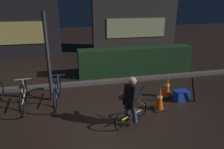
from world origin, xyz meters
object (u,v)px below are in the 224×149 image
Objects in this scene: street_post at (48,59)px; parked_bike_center_left at (57,92)px; parked_bike_left_mid at (24,96)px; closed_umbrella at (194,90)px; traffic_cone_near at (159,99)px; blue_crate at (181,95)px; cyclist at (131,101)px; traffic_cone_far at (167,87)px.

street_post is 1.55× the size of parked_bike_center_left.
closed_umbrella is (4.86, -0.84, 0.06)m from parked_bike_left_mid.
street_post is 1.01m from parked_bike_center_left.
parked_bike_center_left reaches higher than traffic_cone_near.
parked_bike_left_mid reaches higher than blue_crate.
cyclist is (-1.95, -0.91, 0.48)m from blue_crate.
traffic_cone_far is at bearing -90.67° from parked_bike_center_left.
blue_crate is 2.20m from cyclist.
street_post is 6.02× the size of blue_crate.
closed_umbrella reaches higher than parked_bike_left_mid.
traffic_cone_near is 0.93m from traffic_cone_far.
street_post reaches higher than cyclist.
traffic_cone_far is 0.51m from blue_crate.
parked_bike_left_mid is 2.49× the size of traffic_cone_near.
parked_bike_left_mid is 1.34× the size of cyclist.
street_post is 3.79× the size of traffic_cone_far.
traffic_cone_far is (3.56, -0.58, -0.98)m from street_post.
street_post is 3.74m from traffic_cone_far.
parked_bike_center_left is at bearing 158.87° from traffic_cone_near.
closed_umbrella is at bearing -48.65° from blue_crate.
closed_umbrella is at bearing -97.92° from parked_bike_center_left.
parked_bike_center_left is at bearing 174.04° from traffic_cone_far.
parked_bike_center_left is at bearing -49.98° from street_post.
parked_bike_left_mid is 0.94m from parked_bike_center_left.
closed_umbrella is at bearing -13.68° from cyclist.
cyclist is at bearing -42.83° from street_post.
street_post is 4.37m from closed_umbrella.
parked_bike_left_mid reaches higher than traffic_cone_far.
street_post is 2.12× the size of cyclist.
traffic_cone_near is at bearing -11.84° from closed_umbrella.
cyclist reaches higher than closed_umbrella.
parked_bike_left_mid is at bearing 120.27° from cyclist.
street_post is at bearing 45.32° from parked_bike_center_left.
traffic_cone_near is at bearing -3.96° from cyclist.
parked_bike_left_mid is at bearing -29.09° from closed_umbrella.
parked_bike_center_left is 2.98m from traffic_cone_near.
traffic_cone_far is at bearing 50.70° from traffic_cone_near.
traffic_cone_near is 0.54× the size of cyclist.
traffic_cone_near is at bearing -156.79° from blue_crate.
street_post is at bearing 156.34° from traffic_cone_near.
street_post is at bearing 170.76° from traffic_cone_far.
street_post is at bearing -34.85° from closed_umbrella.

